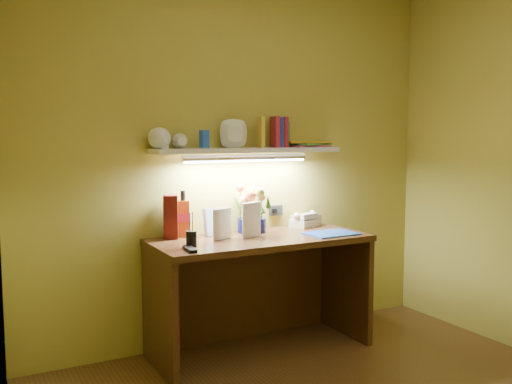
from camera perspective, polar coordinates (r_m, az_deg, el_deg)
desk at (r=3.74m, az=0.44°, el=-10.19°), size 1.40×0.60×0.75m
flower_bouquet at (r=3.80m, az=-0.42°, el=-1.56°), size 0.23×0.23×0.33m
telephone at (r=4.04m, az=4.88°, el=-2.73°), size 0.22×0.19×0.11m
desk_clock at (r=4.11m, az=6.02°, el=-2.81°), size 0.09×0.07×0.08m
whisky_bottle at (r=3.68m, az=-7.29°, el=-2.16°), size 0.10×0.10×0.30m
whisky_box at (r=3.61m, az=-8.52°, el=-2.49°), size 0.11×0.11×0.27m
pen_cup at (r=3.36m, az=-6.49°, el=-4.13°), size 0.08×0.08×0.16m
art_card at (r=3.72m, az=-4.01°, el=-2.97°), size 0.18×0.07×0.18m
tv_remote at (r=3.26m, az=-6.63°, el=-5.68°), size 0.06×0.16×0.02m
blue_folder at (r=3.79m, az=7.54°, el=-4.13°), size 0.33×0.25×0.01m
desk_book_a at (r=3.50m, az=-4.27°, el=-3.34°), size 0.15×0.06×0.20m
desk_book_b at (r=3.56m, az=-1.30°, el=-2.94°), size 0.16×0.07×0.23m
wall_shelf at (r=3.76m, az=-0.62°, el=4.79°), size 1.32×0.32×0.24m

